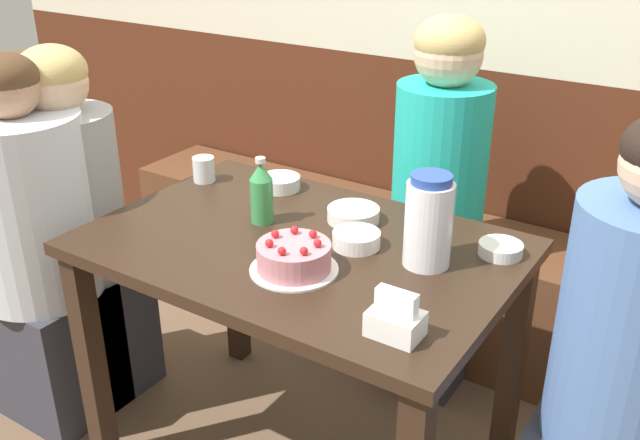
{
  "coord_description": "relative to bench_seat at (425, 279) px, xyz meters",
  "views": [
    {
      "loc": [
        0.95,
        -1.36,
        1.59
      ],
      "look_at": [
        0.03,
        0.05,
        0.8
      ],
      "focal_mm": 40.0,
      "sensor_mm": 36.0,
      "label": 1
    }
  ],
  "objects": [
    {
      "name": "birthday_cake",
      "position": [
        0.08,
        -0.97,
        0.55
      ],
      "size": [
        0.22,
        0.22,
        0.09
      ],
      "color": "white",
      "rests_on": "dining_table"
    },
    {
      "name": "water_pitcher",
      "position": [
        0.33,
        -0.76,
        0.63
      ],
      "size": [
        0.12,
        0.12,
        0.23
      ],
      "color": "white",
      "rests_on": "dining_table"
    },
    {
      "name": "dining_table",
      "position": [
        0.0,
        -0.83,
        0.4
      ],
      "size": [
        1.11,
        0.75,
        0.75
      ],
      "color": "black",
      "rests_on": "ground_plane"
    },
    {
      "name": "person_dark_striped",
      "position": [
        -0.82,
        -0.9,
        0.33
      ],
      "size": [
        0.34,
        0.31,
        1.19
      ],
      "color": "#33333D",
      "rests_on": "ground_plane"
    },
    {
      "name": "bowl_side_dish",
      "position": [
        0.14,
        -0.77,
        0.53
      ],
      "size": [
        0.12,
        0.12,
        0.04
      ],
      "color": "white",
      "rests_on": "dining_table"
    },
    {
      "name": "person_teal_shirt",
      "position": [
        0.11,
        -0.2,
        0.36
      ],
      "size": [
        0.3,
        0.34,
        1.26
      ],
      "rotation": [
        0.0,
        0.0,
        -1.57
      ],
      "color": "#33333D",
      "rests_on": "ground_plane"
    },
    {
      "name": "napkin_holder",
      "position": [
        0.41,
        -1.08,
        0.55
      ],
      "size": [
        0.11,
        0.08,
        0.11
      ],
      "color": "white",
      "rests_on": "dining_table"
    },
    {
      "name": "bowl_sauce_shallow",
      "position": [
        0.47,
        -0.62,
        0.53
      ],
      "size": [
        0.11,
        0.11,
        0.03
      ],
      "color": "white",
      "rests_on": "dining_table"
    },
    {
      "name": "bowl_soup_white",
      "position": [
        -0.25,
        -0.57,
        0.53
      ],
      "size": [
        0.12,
        0.12,
        0.04
      ],
      "color": "white",
      "rests_on": "dining_table"
    },
    {
      "name": "bowl_rice_small",
      "position": [
        0.05,
        -0.64,
        0.53
      ],
      "size": [
        0.15,
        0.15,
        0.04
      ],
      "color": "white",
      "rests_on": "dining_table"
    },
    {
      "name": "bench_seat",
      "position": [
        0.0,
        0.0,
        0.0
      ],
      "size": [
        2.6,
        0.38,
        0.48
      ],
      "color": "#56331E",
      "rests_on": "ground_plane"
    },
    {
      "name": "person_grey_tee",
      "position": [
        0.82,
        -0.76,
        0.33
      ],
      "size": [
        0.34,
        0.32,
        1.21
      ],
      "rotation": [
        0.0,
        0.0,
        3.14
      ],
      "color": "#33333D",
      "rests_on": "ground_plane"
    },
    {
      "name": "soju_bottle",
      "position": [
        -0.16,
        -0.79,
        0.6
      ],
      "size": [
        0.06,
        0.06,
        0.19
      ],
      "color": "#388E4C",
      "rests_on": "dining_table"
    },
    {
      "name": "glass_water_tall",
      "position": [
        -0.49,
        -0.65,
        0.55
      ],
      "size": [
        0.07,
        0.07,
        0.08
      ],
      "color": "silver",
      "rests_on": "dining_table"
    },
    {
      "name": "person_pale_blue_shirt",
      "position": [
        -0.82,
        -1.05,
        0.34
      ],
      "size": [
        0.37,
        0.37,
        1.19
      ],
      "color": "#33333D",
      "rests_on": "ground_plane"
    }
  ]
}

